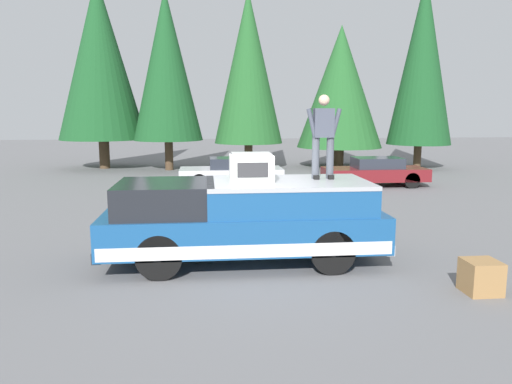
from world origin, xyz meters
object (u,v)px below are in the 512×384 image
(pickup_truck, at_px, (244,220))
(parked_car_maroon, at_px, (375,172))
(wooden_crate, at_px, (481,277))
(parked_car_silver, at_px, (232,172))
(person_on_truck_bed, at_px, (323,134))
(compressor_unit, at_px, (251,167))

(pickup_truck, bearing_deg, parked_car_maroon, -31.86)
(pickup_truck, distance_m, wooden_crate, 4.40)
(pickup_truck, height_order, parked_car_silver, pickup_truck)
(parked_car_maroon, xyz_separation_m, parked_car_silver, (0.49, 5.79, 0.00))
(parked_car_maroon, height_order, wooden_crate, parked_car_maroon)
(pickup_truck, relative_size, person_on_truck_bed, 3.28)
(compressor_unit, xyz_separation_m, parked_car_silver, (10.26, -0.12, -1.35))
(person_on_truck_bed, height_order, wooden_crate, person_on_truck_bed)
(compressor_unit, height_order, person_on_truck_bed, person_on_truck_bed)
(pickup_truck, height_order, person_on_truck_bed, person_on_truck_bed)
(person_on_truck_bed, distance_m, parked_car_maroon, 10.68)
(parked_car_silver, bearing_deg, person_on_truck_bed, -172.24)
(pickup_truck, relative_size, parked_car_silver, 1.35)
(parked_car_silver, bearing_deg, wooden_crate, -163.99)
(compressor_unit, relative_size, wooden_crate, 1.50)
(person_on_truck_bed, distance_m, parked_car_silver, 10.29)
(wooden_crate, bearing_deg, parked_car_maroon, -10.73)
(pickup_truck, xyz_separation_m, person_on_truck_bed, (0.24, -1.63, 1.68))
(compressor_unit, relative_size, parked_car_silver, 0.20)
(wooden_crate, bearing_deg, person_on_truck_bed, 42.94)
(wooden_crate, bearing_deg, compressor_unit, 60.36)
(parked_car_maroon, bearing_deg, compressor_unit, 148.82)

